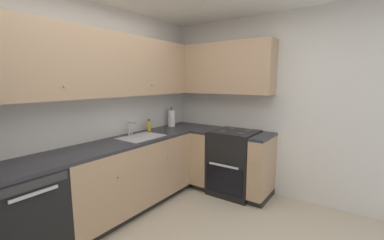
# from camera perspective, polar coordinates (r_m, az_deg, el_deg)

# --- Properties ---
(wall_back) EXTENTS (3.98, 0.05, 2.54)m
(wall_back) POSITION_cam_1_polar(r_m,az_deg,el_deg) (3.19, -24.36, 1.53)
(wall_back) COLOR silver
(wall_back) RESTS_ON ground_plane
(wall_right) EXTENTS (0.05, 3.28, 2.54)m
(wall_right) POSITION_cam_1_polar(r_m,az_deg,el_deg) (3.76, 17.61, 2.89)
(wall_right) COLOR silver
(wall_right) RESTS_ON ground_plane
(dishwasher) EXTENTS (0.60, 0.63, 0.87)m
(dishwasher) POSITION_cam_1_polar(r_m,az_deg,el_deg) (2.81, -34.11, -17.95)
(dishwasher) COLOR black
(dishwasher) RESTS_ON ground_plane
(lower_cabinets_back) EXTENTS (1.82, 0.62, 0.87)m
(lower_cabinets_back) POSITION_cam_1_polar(r_m,az_deg,el_deg) (3.37, -14.10, -12.14)
(lower_cabinets_back) COLOR tan
(lower_cabinets_back) RESTS_ON ground_plane
(countertop_back) EXTENTS (3.03, 0.60, 0.03)m
(countertop_back) POSITION_cam_1_polar(r_m,az_deg,el_deg) (3.24, -14.40, -4.69)
(countertop_back) COLOR #2D2D33
(countertop_back) RESTS_ON lower_cabinets_back
(lower_cabinets_right) EXTENTS (0.62, 1.10, 0.87)m
(lower_cabinets_right) POSITION_cam_1_polar(r_m,az_deg,el_deg) (3.81, 8.48, -9.48)
(lower_cabinets_right) COLOR tan
(lower_cabinets_right) RESTS_ON ground_plane
(countertop_right) EXTENTS (0.60, 1.10, 0.03)m
(countertop_right) POSITION_cam_1_polar(r_m,az_deg,el_deg) (3.70, 8.62, -2.84)
(countertop_right) COLOR #2D2D33
(countertop_right) RESTS_ON lower_cabinets_right
(oven_range) EXTENTS (0.68, 0.62, 1.06)m
(oven_range) POSITION_cam_1_polar(r_m,az_deg,el_deg) (3.79, 9.60, -9.28)
(oven_range) COLOR black
(oven_range) RESTS_ON ground_plane
(upper_cabinets_back) EXTENTS (2.71, 0.34, 0.74)m
(upper_cabinets_back) POSITION_cam_1_polar(r_m,az_deg,el_deg) (3.17, -18.97, 11.61)
(upper_cabinets_back) COLOR tan
(upper_cabinets_right) EXTENTS (0.32, 1.65, 0.74)m
(upper_cabinets_right) POSITION_cam_1_polar(r_m,az_deg,el_deg) (3.88, 6.07, 11.43)
(upper_cabinets_right) COLOR tan
(sink) EXTENTS (0.55, 0.40, 0.10)m
(sink) POSITION_cam_1_polar(r_m,az_deg,el_deg) (3.36, -11.35, -4.50)
(sink) COLOR #B7B7BC
(sink) RESTS_ON countertop_back
(faucet) EXTENTS (0.07, 0.16, 0.19)m
(faucet) POSITION_cam_1_polar(r_m,az_deg,el_deg) (3.48, -13.71, -1.54)
(faucet) COLOR silver
(faucet) RESTS_ON countertop_back
(soap_bottle) EXTENTS (0.06, 0.06, 0.18)m
(soap_bottle) POSITION_cam_1_polar(r_m,az_deg,el_deg) (3.72, -9.67, -1.30)
(soap_bottle) COLOR gold
(soap_bottle) RESTS_ON countertop_back
(paper_towel_roll) EXTENTS (0.11, 0.11, 0.32)m
(paper_towel_roll) POSITION_cam_1_polar(r_m,az_deg,el_deg) (4.06, -4.61, 0.41)
(paper_towel_roll) COLOR white
(paper_towel_roll) RESTS_ON countertop_back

